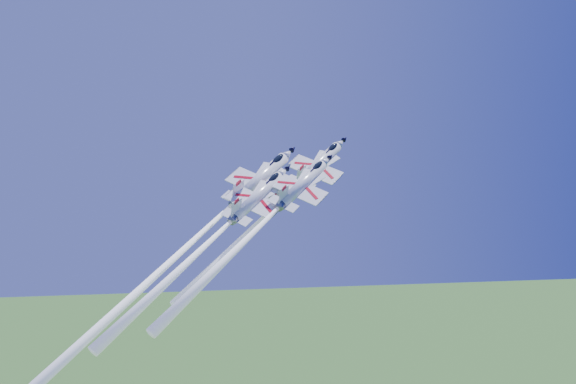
{
  "coord_description": "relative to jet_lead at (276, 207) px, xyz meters",
  "views": [
    {
      "loc": [
        -13.28,
        -112.14,
        116.7
      ],
      "look_at": [
        0.0,
        0.0,
        102.51
      ],
      "focal_mm": 40.0,
      "sensor_mm": 36.0,
      "label": 1
    }
  ],
  "objects": [
    {
      "name": "jet_right",
      "position": [
        -3.75,
        -9.1,
        -2.04
      ],
      "size": [
        24.01,
        27.14,
        29.2
      ],
      "rotation": [
        0.55,
        0.3,
        -0.69
      ],
      "color": "white"
    },
    {
      "name": "jet_slot",
      "position": [
        -11.46,
        -9.09,
        -4.09
      ],
      "size": [
        24.34,
        27.45,
        29.51
      ],
      "rotation": [
        0.55,
        0.3,
        -0.69
      ],
      "color": "white"
    },
    {
      "name": "jet_left",
      "position": [
        -19.77,
        -10.74,
        -8.8
      ],
      "size": [
        37.82,
        45.5,
        50.35
      ],
      "rotation": [
        0.55,
        0.3,
        -0.69
      ],
      "color": "white"
    },
    {
      "name": "jet_lead",
      "position": [
        0.0,
        0.0,
        0.0
      ],
      "size": [
        25.37,
        28.75,
        30.98
      ],
      "rotation": [
        0.55,
        0.3,
        -0.69
      ],
      "color": "white"
    }
  ]
}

